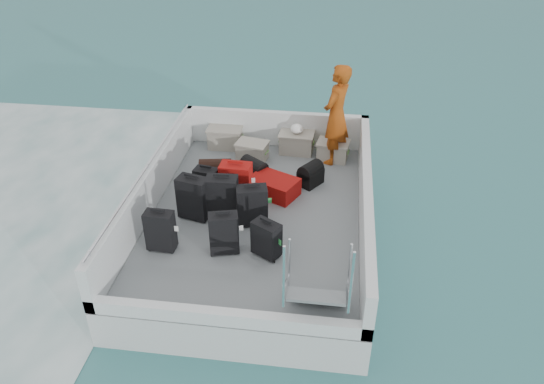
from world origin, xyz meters
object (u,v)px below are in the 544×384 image
Objects in this scene: suitcase_4 at (222,198)px; crate_2 at (297,143)px; suitcase_1 at (194,198)px; suitcase_2 at (207,184)px; suitcase_7 at (252,206)px; suitcase_0 at (160,231)px; suitcase_5 at (236,183)px; crate_1 at (252,152)px; suitcase_8 at (274,186)px; suitcase_6 at (266,239)px; crate_0 at (225,138)px; passenger at (336,115)px; crate_3 at (333,151)px; suitcase_3 at (224,234)px.

suitcase_4 is 1.15× the size of crate_2.
suitcase_4 is at bearing 23.34° from suitcase_1.
suitcase_7 is (0.86, -0.61, 0.05)m from suitcase_2.
suitcase_5 is (0.84, 1.40, 0.03)m from suitcase_0.
suitcase_2 reaches higher than crate_1.
suitcase_8 is (1.09, 0.28, -0.13)m from suitcase_2.
suitcase_5 is 1.24× the size of suitcase_6.
suitcase_6 is 1.64m from suitcase_8.
suitcase_4 reaches higher than crate_0.
suitcase_0 is at bearing -146.93° from suitcase_6.
crate_1 is (-0.34, 2.05, -0.17)m from suitcase_7.
suitcase_4 is 2.73m from passenger.
passenger is (1.53, 0.15, 0.78)m from crate_1.
suitcase_0 is at bearing -13.05° from passenger.
crate_0 is at bearing 173.26° from crate_3.
suitcase_7 is 2.51m from crate_2.
crate_3 is at bearing 7.53° from crate_1.
suitcase_0 is 1.14× the size of suitcase_6.
suitcase_7 reaches higher than crate_3.
suitcase_5 is at bearing -91.14° from crate_1.
suitcase_3 is 1.03× the size of crate_2.
crate_1 is 0.98× the size of crate_3.
suitcase_5 reaches higher than suitcase_7.
crate_1 is 0.29× the size of passenger.
suitcase_4 is (0.71, 0.93, 0.04)m from suitcase_0.
suitcase_5 is 0.69m from suitcase_8.
suitcase_4 is (-0.21, 0.87, 0.04)m from suitcase_3.
suitcase_1 reaches higher than suitcase_3.
suitcase_1 is at bearing 74.92° from suitcase_0.
suitcase_6 is 1.03× the size of crate_1.
passenger is (1.56, 1.60, 0.59)m from suitcase_5.
suitcase_2 is at bearing -26.75° from passenger.
crate_2 is 0.74m from crate_3.
suitcase_5 is 1.09× the size of crate_0.
crate_0 is (-0.01, 2.45, -0.17)m from suitcase_1.
suitcase_2 is at bearing 98.86° from suitcase_3.
suitcase_1 is at bearing 178.69° from suitcase_6.
suitcase_3 is 0.93× the size of suitcase_5.
suitcase_2 is 1.89m from crate_0.
suitcase_0 is at bearing -127.93° from crate_3.
suitcase_1 is 1.50m from suitcase_6.
suitcase_3 is at bearing -79.08° from suitcase_4.
suitcase_5 reaches higher than suitcase_3.
crate_0 is 1.41m from crate_2.
suitcase_1 is 1.09× the size of suitcase_7.
suitcase_1 is at bearing -120.20° from crate_2.
crate_2 is at bearing 65.31° from suitcase_0.
crate_3 is at bearing 54.50° from suitcase_0.
suitcase_2 is 2.62m from crate_3.
suitcase_6 reaches higher than crate_3.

